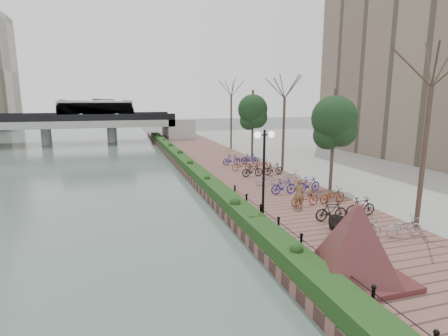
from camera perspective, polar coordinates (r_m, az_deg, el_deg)
name	(u,v)px	position (r m, az deg, el deg)	size (l,w,h in m)	color
ground	(279,282)	(13.05, 8.92, -17.93)	(220.00, 220.00, 0.00)	#59595B
river_water	(6,171)	(37.12, -32.04, -0.42)	(30.00, 130.00, 0.02)	#465853
promenade	(232,172)	(29.81, 1.28, -0.68)	(8.00, 75.00, 0.50)	brown
inland_pavement	(386,163)	(37.90, 24.93, 0.81)	(24.00, 75.00, 0.50)	gray
hedge	(187,163)	(31.25, -6.09, 0.83)	(1.10, 56.00, 0.60)	#193212
chain_fence	(289,234)	(14.88, 10.57, -10.60)	(0.10, 14.10, 0.70)	black
granite_monument	(356,241)	(12.41, 20.73, -11.13)	(4.44, 4.44, 2.48)	#3F1B1B
lamppost	(264,155)	(16.50, 6.56, 2.07)	(1.02, 0.32, 4.45)	black
motorcycle	(338,223)	(16.07, 18.06, -8.57)	(0.55, 1.76, 1.10)	black
pedestrian	(299,194)	(19.23, 12.08, -4.12)	(0.62, 0.41, 1.70)	brown
bicycle_parking	(287,181)	(23.65, 10.28, -2.15)	(2.40, 19.89, 1.00)	#999A9D
street_trees	(304,136)	(26.53, 12.89, 5.11)	(3.20, 37.12, 6.80)	#32281D
bridge	(56,121)	(55.94, -25.74, 6.94)	(36.00, 10.77, 6.50)	#979692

